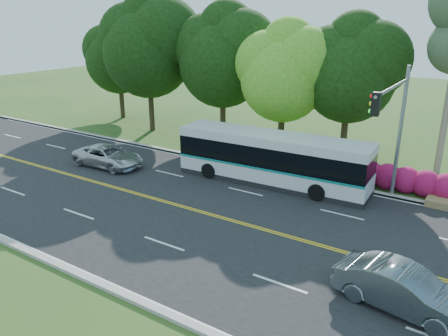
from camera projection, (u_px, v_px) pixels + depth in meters
The scene contains 12 objects.
ground at pixel (218, 217), 21.33m from camera, with size 120.00×120.00×0.00m, color #28521B.
road at pixel (218, 217), 21.32m from camera, with size 60.00×14.00×0.02m, color black.
curb_north at pixel (282, 174), 26.98m from camera, with size 60.00×0.30×0.15m, color #ACA59C.
curb_south at pixel (108, 288), 15.63m from camera, with size 60.00×0.30×0.15m, color #ACA59C.
grass_verge at pixel (294, 166), 28.46m from camera, with size 60.00×4.00×0.10m, color #28521B.
lane_markings at pixel (217, 216), 21.37m from camera, with size 57.60×13.82×0.00m.
tree_row at pixel (251, 54), 31.38m from camera, with size 44.70×9.10×13.84m.
bougainvillea_hedge at pixel (409, 182), 23.89m from camera, with size 9.50×2.25×1.50m.
traffic_signal at pixel (394, 119), 20.76m from camera, with size 0.42×6.10×7.00m.
transit_bus at pixel (271, 159), 25.15m from camera, with size 11.34×2.92×2.94m.
sedan at pixel (404, 290), 14.36m from camera, with size 1.58×4.54×1.50m, color slate.
suv at pixel (108, 156), 28.30m from camera, with size 2.22×4.82×1.34m, color silver.
Camera 1 is at (10.71, -16.12, 9.29)m, focal length 35.00 mm.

